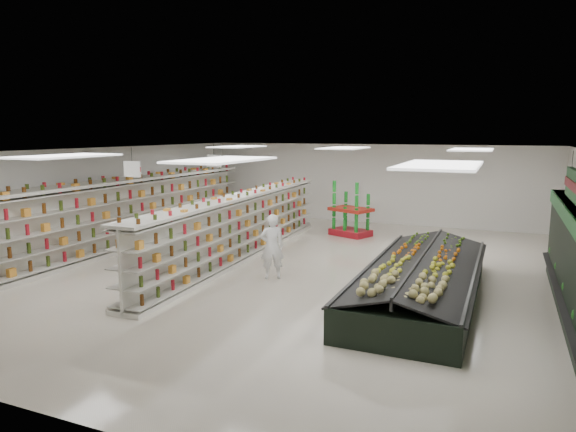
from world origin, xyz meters
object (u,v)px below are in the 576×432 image
at_px(produce_island, 422,278).
at_px(shopper_main, 272,247).
at_px(gondola_left, 124,217).
at_px(gondola_center, 241,229).
at_px(soda_endcap, 351,212).
at_px(shopper_background, 226,218).

height_order(produce_island, shopper_main, shopper_main).
relative_size(gondola_left, shopper_main, 7.72).
height_order(gondola_left, gondola_center, gondola_left).
height_order(soda_endcap, shopper_main, soda_endcap).
bearing_deg(shopper_main, gondola_center, -74.95).
relative_size(gondola_center, soda_endcap, 6.03).
height_order(gondola_left, shopper_background, gondola_left).
relative_size(produce_island, shopper_main, 4.04).
bearing_deg(produce_island, shopper_main, 178.82).
height_order(gondola_center, soda_endcap, gondola_center).
xyz_separation_m(gondola_center, produce_island, (5.51, -1.73, -0.40)).
distance_m(gondola_left, soda_endcap, 7.74).
bearing_deg(soda_endcap, shopper_background, -144.21).
bearing_deg(gondola_center, produce_island, -19.35).
xyz_separation_m(soda_endcap, shopper_main, (-0.31, -6.10, -0.04)).
bearing_deg(soda_endcap, shopper_main, -92.91).
bearing_deg(gondola_center, soda_endcap, 62.95).
relative_size(gondola_center, shopper_background, 6.64).
distance_m(gondola_left, gondola_center, 4.04).
xyz_separation_m(produce_island, shopper_background, (-7.04, 3.57, 0.36)).
distance_m(produce_island, shopper_background, 7.90).
xyz_separation_m(shopper_main, shopper_background, (-3.31, 3.49, -0.02)).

